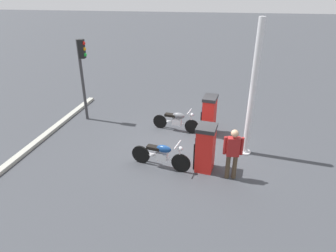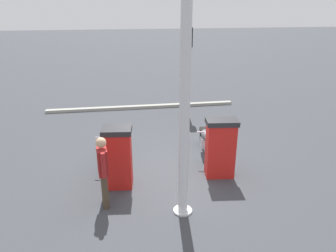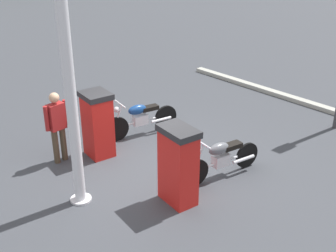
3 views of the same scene
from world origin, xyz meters
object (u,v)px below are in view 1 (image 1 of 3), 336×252
fuel_pump_near (209,115)px  motorcycle_far_pump (161,155)px  motorcycle_near_pump (177,120)px  fuel_pump_far (205,148)px  roadside_traffic_light (82,66)px  canopy_support_pole (252,94)px  attendant_person (233,151)px

fuel_pump_near → motorcycle_far_pump: 2.99m
fuel_pump_near → motorcycle_near_pump: fuel_pump_near is taller
fuel_pump_far → roadside_traffic_light: size_ratio=0.44×
motorcycle_far_pump → canopy_support_pole: canopy_support_pole is taller
fuel_pump_near → motorcycle_far_pump: fuel_pump_near is taller
motorcycle_near_pump → attendant_person: bearing=125.7°
motorcycle_near_pump → motorcycle_far_pump: size_ratio=0.96×
attendant_person → canopy_support_pole: (-0.53, -1.59, 1.23)m
fuel_pump_far → motorcycle_near_pump: fuel_pump_far is taller
fuel_pump_near → canopy_support_pole: (-1.32, 1.27, 1.37)m
fuel_pump_far → roadside_traffic_light: 6.15m
fuel_pump_far → attendant_person: size_ratio=0.93×
roadside_traffic_light → fuel_pump_far: bearing=149.9°
fuel_pump_far → canopy_support_pole: (-1.32, -1.25, 1.38)m
motorcycle_far_pump → attendant_person: bearing=174.6°
fuel_pump_far → attendant_person: 0.88m
motorcycle_near_pump → canopy_support_pole: canopy_support_pole is taller
fuel_pump_near → roadside_traffic_light: bearing=-5.2°
fuel_pump_far → fuel_pump_near: bearing=-90.0°
motorcycle_near_pump → roadside_traffic_light: size_ratio=0.56×
motorcycle_near_pump → canopy_support_pole: size_ratio=0.42×
fuel_pump_near → motorcycle_near_pump: (1.25, 0.01, -0.31)m
motorcycle_far_pump → roadside_traffic_light: bearing=-39.4°
motorcycle_far_pump → roadside_traffic_light: (3.80, -3.13, 1.85)m
motorcycle_near_pump → roadside_traffic_light: (3.90, -0.48, 1.85)m
fuel_pump_far → motorcycle_far_pump: 1.39m
fuel_pump_near → roadside_traffic_light: 5.39m
fuel_pump_near → motorcycle_far_pump: size_ratio=0.78×
roadside_traffic_light → fuel_pump_near: bearing=174.8°
fuel_pump_near → roadside_traffic_light: roadside_traffic_light is taller
roadside_traffic_light → motorcycle_far_pump: bearing=140.6°
fuel_pump_near → motorcycle_near_pump: bearing=0.4°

